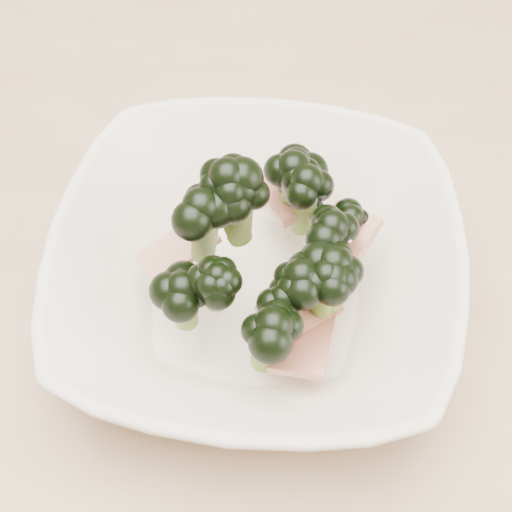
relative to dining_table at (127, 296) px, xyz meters
name	(u,v)px	position (x,y,z in m)	size (l,w,h in m)	color
ground	(186,508)	(0.00, 0.00, -0.65)	(4.00, 4.00, 0.00)	tan
dining_table	(127,296)	(0.00, 0.00, 0.00)	(1.20, 0.80, 0.75)	tan
broccoli_dish	(259,265)	(0.12, -0.06, 0.14)	(0.30, 0.30, 0.13)	beige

